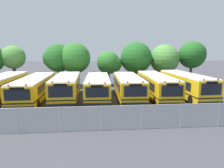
{
  "coord_description": "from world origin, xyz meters",
  "views": [
    {
      "loc": [
        -0.34,
        -21.87,
        5.26
      ],
      "look_at": [
        1.61,
        0.0,
        1.6
      ],
      "focal_mm": 32.2,
      "sensor_mm": 36.0,
      "label": 1
    }
  ],
  "objects": [
    {
      "name": "tree_6",
      "position": [
        10.55,
        8.75,
        3.99
      ],
      "size": [
        4.53,
        4.53,
        6.22
      ],
      "color": "#4C3823",
      "rests_on": "ground_plane"
    },
    {
      "name": "school_bus_2",
      "position": [
        -3.37,
        -0.08,
        1.42
      ],
      "size": [
        2.79,
        9.36,
        2.7
      ],
      "rotation": [
        0.0,
        0.0,
        3.17
      ],
      "color": "yellow",
      "rests_on": "ground_plane"
    },
    {
      "name": "tree_3",
      "position": [
        -3.14,
        7.65,
        4.15
      ],
      "size": [
        4.42,
        4.42,
        6.41
      ],
      "color": "#4C3823",
      "rests_on": "ground_plane"
    },
    {
      "name": "tree_7",
      "position": [
        15.44,
        9.25,
        4.69
      ],
      "size": [
        4.56,
        4.29,
        6.75
      ],
      "color": "#4C3823",
      "rests_on": "ground_plane"
    },
    {
      "name": "school_bus_3",
      "position": [
        0.01,
        -0.01,
        1.34
      ],
      "size": [
        2.77,
        9.58,
        2.54
      ],
      "rotation": [
        0.0,
        0.0,
        3.12
      ],
      "color": "yellow",
      "rests_on": "ground_plane"
    },
    {
      "name": "school_bus_1",
      "position": [
        -6.74,
        0.06,
        1.35
      ],
      "size": [
        2.75,
        10.82,
        2.55
      ],
      "rotation": [
        0.0,
        0.0,
        3.16
      ],
      "color": "yellow",
      "rests_on": "ground_plane"
    },
    {
      "name": "tree_1",
      "position": [
        -11.62,
        7.57,
        4.23
      ],
      "size": [
        3.27,
        3.27,
        5.98
      ],
      "color": "#4C3823",
      "rests_on": "ground_plane"
    },
    {
      "name": "tree_5",
      "position": [
        6.13,
        8.4,
        4.31
      ],
      "size": [
        4.75,
        4.75,
        6.54
      ],
      "color": "#4C3823",
      "rests_on": "ground_plane"
    },
    {
      "name": "tree_4",
      "position": [
        2.01,
        8.14,
        3.41
      ],
      "size": [
        3.71,
        3.42,
        5.19
      ],
      "color": "#4C3823",
      "rests_on": "ground_plane"
    },
    {
      "name": "school_bus_6",
      "position": [
        9.96,
        -0.21,
        1.47
      ],
      "size": [
        2.66,
        10.09,
        2.79
      ],
      "rotation": [
        0.0,
        0.0,
        3.17
      ],
      "color": "yellow",
      "rests_on": "ground_plane"
    },
    {
      "name": "school_bus_5",
      "position": [
        6.6,
        -0.16,
        1.41
      ],
      "size": [
        2.7,
        10.36,
        2.69
      ],
      "rotation": [
        0.0,
        0.0,
        3.11
      ],
      "color": "yellow",
      "rests_on": "ground_plane"
    },
    {
      "name": "school_bus_4",
      "position": [
        3.38,
        -0.2,
        1.37
      ],
      "size": [
        2.79,
        9.49,
        2.61
      ],
      "rotation": [
        0.0,
        0.0,
        3.11
      ],
      "color": "yellow",
      "rests_on": "ground_plane"
    },
    {
      "name": "tree_2",
      "position": [
        -5.67,
        7.82,
        4.18
      ],
      "size": [
        4.18,
        4.05,
        6.22
      ],
      "color": "#4C3823",
      "rests_on": "ground_plane"
    },
    {
      "name": "school_bus_0",
      "position": [
        -10.07,
        0.04,
        1.46
      ],
      "size": [
        2.67,
        9.55,
        2.77
      ],
      "rotation": [
        0.0,
        0.0,
        3.15
      ],
      "color": "yellow",
      "rests_on": "ground_plane"
    },
    {
      "name": "ground_plane",
      "position": [
        0.0,
        0.0,
        0.0
      ],
      "size": [
        160.0,
        160.0,
        0.0
      ],
      "primitive_type": "plane",
      "color": "#38383D"
    },
    {
      "name": "traffic_cone",
      "position": [
        6.89,
        -7.51,
        0.33
      ],
      "size": [
        0.5,
        0.5,
        0.66
      ],
      "primitive_type": "cone",
      "color": "#EA5914",
      "rests_on": "ground_plane"
    },
    {
      "name": "chainlink_fence",
      "position": [
        0.13,
        -9.19,
        0.89
      ],
      "size": [
        27.06,
        0.07,
        1.71
      ],
      "color": "#9EA0A3",
      "rests_on": "ground_plane"
    }
  ]
}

